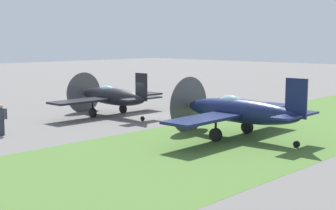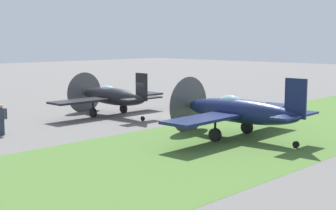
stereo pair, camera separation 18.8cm
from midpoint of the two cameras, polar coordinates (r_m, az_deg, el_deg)
name	(u,v)px [view 2 (the right image)]	position (r m, az deg, el deg)	size (l,w,h in m)	color
ground_plane	(140,118)	(33.05, -3.17, -1.50)	(160.00, 160.00, 0.00)	#605E5B
grass_verge	(251,136)	(27.19, 9.87, -3.57)	(120.00, 11.00, 0.01)	#476B2D
airplane_lead	(111,96)	(33.93, -6.50, 1.03)	(9.09, 7.24, 3.26)	black
airplane_wingman	(238,111)	(26.16, 8.36, -0.68)	(9.94, 7.89, 3.56)	#141E47
ground_crew_chief	(1,119)	(28.35, -18.79, -1.55)	(0.53, 0.41, 1.73)	#2D3342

